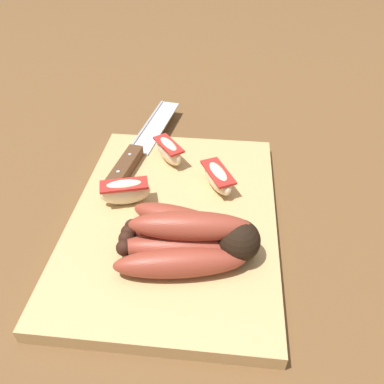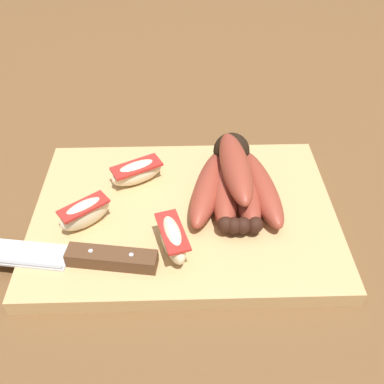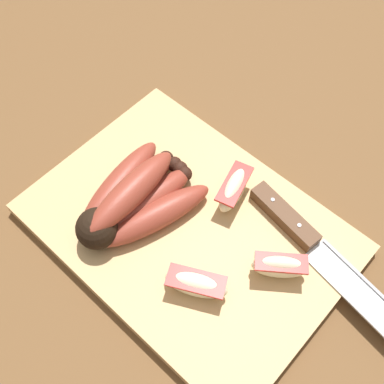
# 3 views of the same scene
# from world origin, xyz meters

# --- Properties ---
(ground_plane) EXTENTS (6.00, 6.00, 0.00)m
(ground_plane) POSITION_xyz_m (0.00, 0.00, 0.00)
(ground_plane) COLOR brown
(cutting_board) EXTENTS (0.38, 0.27, 0.02)m
(cutting_board) POSITION_xyz_m (-0.01, 0.01, 0.01)
(cutting_board) COLOR tan
(cutting_board) RESTS_ON ground_plane
(banana_bunch) EXTENTS (0.13, 0.17, 0.06)m
(banana_bunch) POSITION_xyz_m (0.06, 0.04, 0.04)
(banana_bunch) COLOR black
(banana_bunch) RESTS_ON cutting_board
(chefs_knife) EXTENTS (0.28, 0.07, 0.02)m
(chefs_knife) POSITION_xyz_m (-0.14, -0.07, 0.03)
(chefs_knife) COLOR silver
(chefs_knife) RESTS_ON cutting_board
(apple_wedge_near) EXTENTS (0.06, 0.06, 0.04)m
(apple_wedge_near) POSITION_xyz_m (-0.12, -0.02, 0.04)
(apple_wedge_near) COLOR beige
(apple_wedge_near) RESTS_ON cutting_board
(apple_wedge_middle) EXTENTS (0.07, 0.06, 0.03)m
(apple_wedge_middle) POSITION_xyz_m (-0.07, 0.06, 0.04)
(apple_wedge_middle) COLOR beige
(apple_wedge_middle) RESTS_ON cutting_board
(apple_wedge_far) EXTENTS (0.04, 0.07, 0.04)m
(apple_wedge_far) POSITION_xyz_m (-0.02, -0.06, 0.04)
(apple_wedge_far) COLOR beige
(apple_wedge_far) RESTS_ON cutting_board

